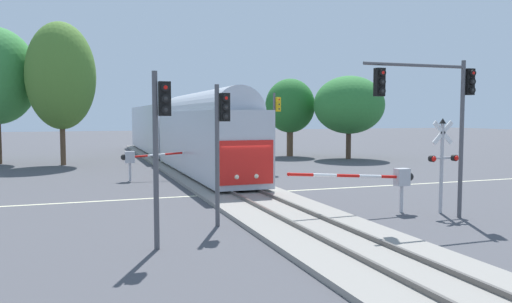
# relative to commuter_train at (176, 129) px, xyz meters

# --- Properties ---
(ground_plane) EXTENTS (220.00, 220.00, 0.00)m
(ground_plane) POSITION_rel_commuter_train_xyz_m (-0.00, -17.91, -2.79)
(ground_plane) COLOR #47474C
(road_centre_stripe) EXTENTS (44.00, 0.20, 0.01)m
(road_centre_stripe) POSITION_rel_commuter_train_xyz_m (-0.00, -17.91, -2.78)
(road_centre_stripe) COLOR beige
(road_centre_stripe) RESTS_ON ground
(railway_track) EXTENTS (4.40, 80.00, 0.32)m
(railway_track) POSITION_rel_commuter_train_xyz_m (-0.00, -17.91, -2.69)
(railway_track) COLOR gray
(railway_track) RESTS_ON ground
(commuter_train) EXTENTS (3.04, 41.17, 5.16)m
(commuter_train) POSITION_rel_commuter_train_xyz_m (0.00, 0.00, 0.00)
(commuter_train) COLOR #B2B7C1
(commuter_train) RESTS_ON railway_track
(crossing_gate_near) EXTENTS (5.60, 0.40, 1.83)m
(crossing_gate_near) POSITION_rel_commuter_train_xyz_m (4.18, -24.76, -1.36)
(crossing_gate_near) COLOR #B7B7BC
(crossing_gate_near) RESTS_ON ground
(crossing_signal_mast) EXTENTS (1.36, 0.44, 3.84)m
(crossing_signal_mast) POSITION_rel_commuter_train_xyz_m (6.16, -25.47, -0.44)
(crossing_signal_mast) COLOR #B2B2B7
(crossing_signal_mast) RESTS_ON ground
(crossing_gate_far) EXTENTS (5.92, 0.40, 1.82)m
(crossing_gate_far) POSITION_rel_commuter_train_xyz_m (-4.11, -11.07, -1.36)
(crossing_gate_far) COLOR #B7B7BC
(crossing_gate_far) RESTS_ON ground
(traffic_signal_near_left) EXTENTS (0.53, 0.38, 5.23)m
(traffic_signal_near_left) POSITION_rel_commuter_train_xyz_m (-5.33, -27.16, 0.72)
(traffic_signal_near_left) COLOR #4C4C51
(traffic_signal_near_left) RESTS_ON ground
(traffic_signal_near_right) EXTENTS (4.80, 0.38, 6.03)m
(traffic_signal_near_right) POSITION_rel_commuter_train_xyz_m (5.04, -26.43, 1.77)
(traffic_signal_near_right) COLOR #4C4C51
(traffic_signal_near_right) RESTS_ON ground
(traffic_signal_far_side) EXTENTS (0.53, 0.38, 5.53)m
(traffic_signal_far_side) POSITION_rel_commuter_train_xyz_m (5.33, -9.48, 0.92)
(traffic_signal_far_side) COLOR #4C4C51
(traffic_signal_far_side) RESTS_ON ground
(traffic_signal_median) EXTENTS (0.53, 0.38, 5.04)m
(traffic_signal_median) POSITION_rel_commuter_train_xyz_m (-2.83, -24.75, 0.59)
(traffic_signal_median) COLOR #4C4C51
(traffic_signal_median) RESTS_ON ground
(oak_behind_train) EXTENTS (5.33, 5.33, 11.31)m
(oak_behind_train) POSITION_rel_commuter_train_xyz_m (-8.91, 0.70, 4.28)
(oak_behind_train) COLOR brown
(oak_behind_train) RESTS_ON ground
(oak_far_right) EXTENTS (4.81, 4.81, 7.52)m
(oak_far_right) POSITION_rel_commuter_train_xyz_m (11.69, 2.84, 2.09)
(oak_far_right) COLOR brown
(oak_far_right) RESTS_ON ground
(maple_right_background) EXTENTS (6.40, 6.40, 7.55)m
(maple_right_background) POSITION_rel_commuter_train_xyz_m (15.52, -1.79, 2.13)
(maple_right_background) COLOR #4C3828
(maple_right_background) RESTS_ON ground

